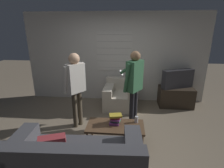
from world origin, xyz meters
name	(u,v)px	position (x,y,z in m)	size (l,w,h in m)	color
ground_plane	(107,137)	(0.00, 0.00, 0.00)	(16.00, 16.00, 0.00)	#7F705B
wall_back	(115,58)	(0.00, 2.03, 1.28)	(5.20, 0.08, 2.55)	silver
couch_blue	(75,164)	(-0.32, -1.11, 0.32)	(1.90, 0.97, 0.83)	#424247
armchair_beige	(121,96)	(0.21, 1.49, 0.31)	(0.92, 0.94, 0.76)	beige
coffee_table	(115,127)	(0.17, -0.16, 0.35)	(1.07, 0.52, 0.39)	brown
tv_stand	(176,97)	(1.73, 1.67, 0.27)	(0.92, 0.51, 0.55)	#33281E
tv	(178,79)	(1.73, 1.67, 0.80)	(0.89, 0.52, 0.50)	#2D2D33
person_left_standing	(75,82)	(-0.72, 0.41, 1.04)	(0.54, 0.75, 1.65)	#4C4233
person_right_standing	(134,81)	(0.51, 0.51, 1.07)	(0.54, 0.72, 1.69)	black
book_stack	(115,119)	(0.16, -0.10, 0.49)	(0.26, 0.20, 0.19)	#75387F
soda_can	(136,119)	(0.56, -0.02, 0.46)	(0.07, 0.07, 0.13)	silver
spare_remote	(111,121)	(0.08, -0.05, 0.40)	(0.07, 0.14, 0.02)	black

